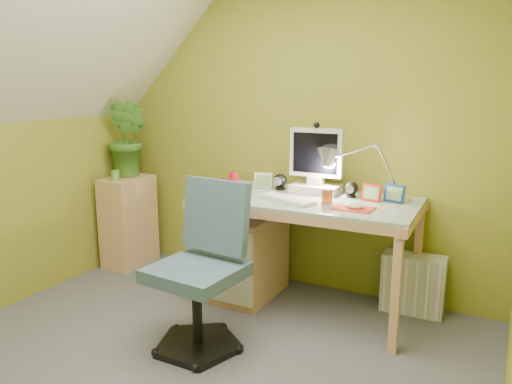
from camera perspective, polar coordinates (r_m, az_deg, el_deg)
The scene contains 21 objects.
floor at distance 2.92m, azimuth -9.85°, elevation -20.61°, with size 3.20×3.20×0.01m, color #57575D.
wall_back at distance 3.85m, azimuth 4.21°, elevation 6.82°, with size 3.20×0.01×2.40m, color olive.
slope_ceiling at distance 3.18m, azimuth -26.23°, elevation 16.15°, with size 1.10×3.20×1.10m, color white.
desk at distance 3.54m, azimuth 5.58°, elevation -6.99°, with size 1.50×0.75×0.80m, color tan, non-canonical shape.
monitor at distance 3.54m, azimuth 6.92°, elevation 4.16°, with size 0.39×0.23×0.54m, color beige, non-canonical shape.
speaker_left at distance 3.66m, azimuth 2.78°, elevation 1.19°, with size 0.10×0.10×0.12m, color black, non-canonical shape.
speaker_right at distance 3.48m, azimuth 10.86°, elevation 0.28°, with size 0.09×0.09×0.11m, color black, non-canonical shape.
keyboard at distance 3.33m, azimuth 3.54°, elevation -0.83°, with size 0.42×0.13×0.02m, color silver.
mousepad at distance 3.18m, azimuth 11.12°, elevation -1.85°, with size 0.24×0.17×0.01m, color red.
mouse at distance 3.17m, azimuth 11.13°, elevation -1.55°, with size 0.12×0.07×0.04m, color white.
amber_tumbler at distance 3.28m, azimuth 8.12°, elevation -0.50°, with size 0.07×0.07×0.09m, color #944215.
candle_cluster at distance 3.69m, azimuth -2.86°, elevation 1.27°, with size 0.16×0.14×0.12m, color red, non-canonical shape.
photo_frame_red at distance 3.40m, azimuth 13.08°, elevation -0.08°, with size 0.13×0.02×0.11m, color red.
photo_frame_blue at distance 3.41m, azimuth 15.53°, elevation -0.15°, with size 0.14×0.02×0.12m, color navy.
photo_frame_green at distance 3.70m, azimuth 0.83°, elevation 1.31°, with size 0.14×0.02×0.12m, color #B5D290.
desk_lamp at distance 3.41m, azimuth 14.01°, elevation 3.67°, with size 0.52×0.22×0.55m, color silver, non-canonical shape.
side_ledge at distance 4.49m, azimuth -14.34°, elevation -3.26°, with size 0.29×0.45×0.78m, color tan.
potted_plant at distance 4.39m, azimuth -14.41°, elevation 5.96°, with size 0.36×0.29×0.66m, color #3F7527.
green_cup at distance 4.27m, azimuth -15.79°, elevation 1.83°, with size 0.07×0.07×0.09m, color #5FA444.
task_chair at distance 2.97m, azimuth -6.88°, elevation -8.73°, with size 0.56×0.56×1.01m, color #415A6A, non-canonical shape.
radiator at distance 3.68m, azimuth 17.49°, elevation -9.99°, with size 0.42×0.17×0.42m, color silver.
Camera 1 is at (1.54, -1.91, 1.58)m, focal length 35.00 mm.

